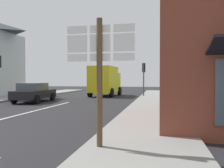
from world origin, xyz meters
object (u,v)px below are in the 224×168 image
Objects in this scene: sedan_far at (34,92)px; delivery_truck at (105,80)px; traffic_light_far_right at (144,72)px; route_sign_post at (100,69)px.

delivery_truck reaches higher than sedan_far.
delivery_truck is at bearing 174.59° from traffic_light_far_right.
route_sign_post is (4.14, -17.90, 0.35)m from delivery_truck.
route_sign_post is 0.95× the size of traffic_light_far_right.
traffic_light_far_right reaches higher than sedan_far.
sedan_far is 8.21m from delivery_truck.
delivery_truck is 4.12m from traffic_light_far_right.
sedan_far is at bearing 126.80° from route_sign_post.
traffic_light_far_right reaches higher than route_sign_post.
route_sign_post is at bearing -76.97° from delivery_truck.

